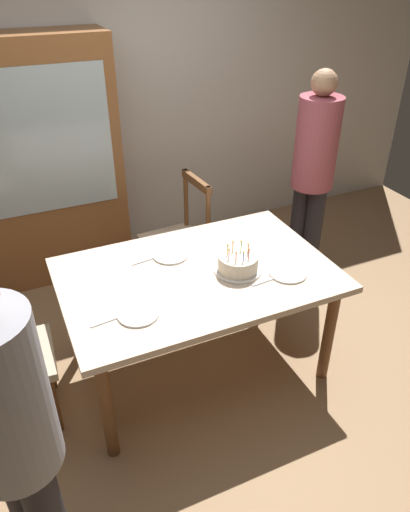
{
  "coord_description": "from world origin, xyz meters",
  "views": [
    {
      "loc": [
        -0.92,
        -2.16,
        2.34
      ],
      "look_at": [
        0.05,
        0.0,
        0.85
      ],
      "focal_mm": 33.67,
      "sensor_mm": 36.0,
      "label": 1
    }
  ],
  "objects_px": {
    "plate_far_side": "(170,255)",
    "person_guest": "(313,168)",
    "dining_table": "(197,284)",
    "birthday_cake": "(238,264)",
    "plate_near_celebrant": "(138,314)",
    "chair_spindle_back": "(178,241)",
    "plate_near_guest": "(288,273)",
    "person_celebrant": "(12,435)",
    "china_cabinet": "(48,165)"
  },
  "relations": [
    {
      "from": "dining_table",
      "to": "person_celebrant",
      "type": "relative_size",
      "value": 0.99
    },
    {
      "from": "china_cabinet",
      "to": "birthday_cake",
      "type": "bearing_deg",
      "value": -63.72
    },
    {
      "from": "plate_near_celebrant",
      "to": "chair_spindle_back",
      "type": "xyz_separation_m",
      "value": [
        0.64,
        1.08,
        -0.29
      ]
    },
    {
      "from": "plate_near_celebrant",
      "to": "plate_far_side",
      "type": "xyz_separation_m",
      "value": [
        0.36,
        0.47,
        0.0
      ]
    },
    {
      "from": "plate_near_guest",
      "to": "china_cabinet",
      "type": "bearing_deg",
      "value": 120.75
    },
    {
      "from": "person_celebrant",
      "to": "dining_table",
      "type": "bearing_deg",
      "value": 39.39
    },
    {
      "from": "plate_far_side",
      "to": "dining_table",
      "type": "bearing_deg",
      "value": -71.3
    },
    {
      "from": "plate_near_guest",
      "to": "person_celebrant",
      "type": "distance_m",
      "value": 1.71
    },
    {
      "from": "chair_spindle_back",
      "to": "person_guest",
      "type": "distance_m",
      "value": 1.18
    },
    {
      "from": "dining_table",
      "to": "china_cabinet",
      "type": "height_order",
      "value": "china_cabinet"
    },
    {
      "from": "chair_spindle_back",
      "to": "birthday_cake",
      "type": "bearing_deg",
      "value": -88.52
    },
    {
      "from": "chair_spindle_back",
      "to": "china_cabinet",
      "type": "xyz_separation_m",
      "value": [
        -0.79,
        0.71,
        0.49
      ]
    },
    {
      "from": "plate_near_celebrant",
      "to": "birthday_cake",
      "type": "bearing_deg",
      "value": 12.66
    },
    {
      "from": "dining_table",
      "to": "plate_near_guest",
      "type": "relative_size",
      "value": 7.25
    },
    {
      "from": "plate_near_celebrant",
      "to": "plate_far_side",
      "type": "height_order",
      "value": "same"
    },
    {
      "from": "plate_near_celebrant",
      "to": "person_guest",
      "type": "height_order",
      "value": "person_guest"
    },
    {
      "from": "plate_near_celebrant",
      "to": "plate_far_side",
      "type": "bearing_deg",
      "value": 52.7
    },
    {
      "from": "dining_table",
      "to": "person_guest",
      "type": "relative_size",
      "value": 0.95
    },
    {
      "from": "chair_spindle_back",
      "to": "plate_near_celebrant",
      "type": "bearing_deg",
      "value": -120.54
    },
    {
      "from": "chair_spindle_back",
      "to": "plate_far_side",
      "type": "bearing_deg",
      "value": -114.58
    },
    {
      "from": "china_cabinet",
      "to": "plate_far_side",
      "type": "bearing_deg",
      "value": -68.95
    },
    {
      "from": "plate_near_celebrant",
      "to": "china_cabinet",
      "type": "relative_size",
      "value": 0.12
    },
    {
      "from": "chair_spindle_back",
      "to": "person_guest",
      "type": "height_order",
      "value": "person_guest"
    },
    {
      "from": "plate_far_side",
      "to": "person_guest",
      "type": "bearing_deg",
      "value": 16.85
    },
    {
      "from": "dining_table",
      "to": "china_cabinet",
      "type": "bearing_deg",
      "value": 110.7
    },
    {
      "from": "dining_table",
      "to": "chair_spindle_back",
      "type": "bearing_deg",
      "value": 76.74
    },
    {
      "from": "plate_near_celebrant",
      "to": "chair_spindle_back",
      "type": "distance_m",
      "value": 1.29
    },
    {
      "from": "dining_table",
      "to": "plate_near_celebrant",
      "type": "xyz_separation_m",
      "value": [
        -0.44,
        -0.24,
        0.09
      ]
    },
    {
      "from": "birthday_cake",
      "to": "chair_spindle_back",
      "type": "distance_m",
      "value": 0.99
    },
    {
      "from": "dining_table",
      "to": "birthday_cake",
      "type": "height_order",
      "value": "birthday_cake"
    },
    {
      "from": "plate_near_guest",
      "to": "person_guest",
      "type": "relative_size",
      "value": 0.13
    },
    {
      "from": "plate_near_celebrant",
      "to": "person_guest",
      "type": "xyz_separation_m",
      "value": [
        1.68,
        0.87,
        0.21
      ]
    },
    {
      "from": "birthday_cake",
      "to": "plate_far_side",
      "type": "height_order",
      "value": "birthday_cake"
    },
    {
      "from": "plate_far_side",
      "to": "person_guest",
      "type": "height_order",
      "value": "person_guest"
    },
    {
      "from": "plate_near_guest",
      "to": "person_celebrant",
      "type": "xyz_separation_m",
      "value": [
        -1.57,
        -0.66,
        0.17
      ]
    },
    {
      "from": "plate_near_guest",
      "to": "person_guest",
      "type": "bearing_deg",
      "value": 48.79
    },
    {
      "from": "plate_far_side",
      "to": "china_cabinet",
      "type": "bearing_deg",
      "value": 111.05
    },
    {
      "from": "dining_table",
      "to": "plate_far_side",
      "type": "relative_size",
      "value": 7.25
    },
    {
      "from": "chair_spindle_back",
      "to": "person_guest",
      "type": "bearing_deg",
      "value": -11.39
    },
    {
      "from": "plate_far_side",
      "to": "chair_spindle_back",
      "type": "bearing_deg",
      "value": 65.42
    },
    {
      "from": "dining_table",
      "to": "person_celebrant",
      "type": "bearing_deg",
      "value": -140.61
    },
    {
      "from": "dining_table",
      "to": "china_cabinet",
      "type": "relative_size",
      "value": 0.84
    },
    {
      "from": "plate_near_guest",
      "to": "china_cabinet",
      "type": "relative_size",
      "value": 0.12
    },
    {
      "from": "person_celebrant",
      "to": "person_guest",
      "type": "height_order",
      "value": "person_guest"
    },
    {
      "from": "plate_near_guest",
      "to": "chair_spindle_back",
      "type": "distance_m",
      "value": 1.15
    },
    {
      "from": "birthday_cake",
      "to": "person_guest",
      "type": "bearing_deg",
      "value": 35.37
    },
    {
      "from": "birthday_cake",
      "to": "plate_near_guest",
      "type": "distance_m",
      "value": 0.3
    },
    {
      "from": "birthday_cake",
      "to": "person_celebrant",
      "type": "distance_m",
      "value": 1.55
    },
    {
      "from": "person_celebrant",
      "to": "china_cabinet",
      "type": "bearing_deg",
      "value": 78.4
    },
    {
      "from": "dining_table",
      "to": "person_guest",
      "type": "distance_m",
      "value": 1.43
    }
  ]
}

